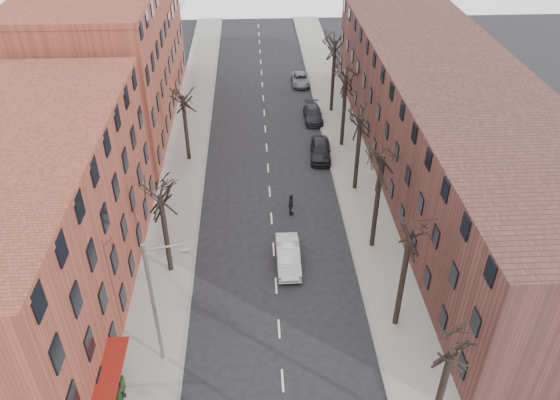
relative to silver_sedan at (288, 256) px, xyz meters
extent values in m
cube|color=gray|center=(-9.00, 16.74, -0.72)|extent=(4.00, 90.00, 0.15)
cube|color=gray|center=(7.00, 16.74, -0.72)|extent=(4.00, 90.00, 0.15)
cube|color=brown|center=(-17.00, -3.26, 5.21)|extent=(12.00, 26.00, 12.00)
cube|color=brown|center=(-17.00, 25.74, 6.21)|extent=(12.00, 28.00, 14.00)
cube|color=#542D27|center=(15.00, 11.74, 4.21)|extent=(12.00, 50.00, 10.00)
cylinder|color=slate|center=(-8.20, -8.26, 3.71)|extent=(0.20, 0.20, 9.00)
cylinder|color=slate|center=(-7.10, -8.26, 8.01)|extent=(2.39, 0.12, 0.46)
cube|color=slate|center=(-6.10, -8.26, 7.71)|extent=(0.50, 0.22, 0.14)
imported|color=silver|center=(0.00, 0.00, 0.00)|extent=(1.69, 4.82, 1.59)
imported|color=black|center=(4.19, 15.50, 0.04)|extent=(2.36, 5.01, 1.66)
imported|color=black|center=(4.30, 23.70, -0.10)|extent=(1.95, 4.79, 1.39)
imported|color=slate|center=(3.77, 33.68, -0.16)|extent=(2.10, 4.54, 1.26)
imported|color=black|center=(-10.33, -10.99, 0.16)|extent=(0.97, 0.88, 1.61)
imported|color=black|center=(0.64, 6.26, 0.17)|extent=(0.55, 1.16, 1.93)
camera|label=1|loc=(-2.24, -30.50, 26.24)|focal=35.00mm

